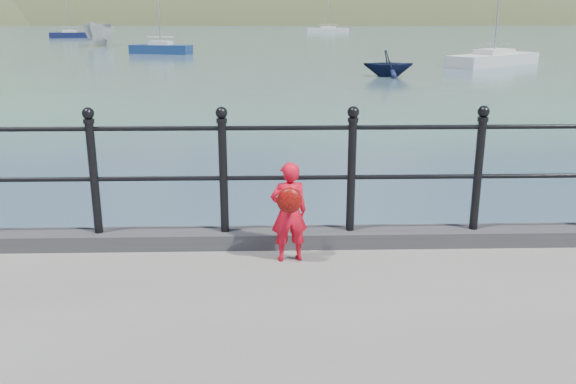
{
  "coord_description": "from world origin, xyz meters",
  "views": [
    {
      "loc": [
        -0.15,
        -5.66,
        3.16
      ],
      "look_at": [
        0.0,
        -0.2,
        1.55
      ],
      "focal_mm": 38.0,
      "sensor_mm": 36.0,
      "label": 1
    }
  ],
  "objects_px": {
    "sailboat_left": "(70,35)",
    "child": "(289,211)",
    "launch_navy": "(388,64)",
    "launch_white": "(99,34)",
    "sailboat_deep": "(328,30)",
    "sailboat_near": "(493,60)",
    "sailboat_port": "(161,50)",
    "railing": "(288,162)"
  },
  "relations": [
    {
      "from": "sailboat_left",
      "to": "child",
      "type": "bearing_deg",
      "value": -79.44
    },
    {
      "from": "launch_navy",
      "to": "child",
      "type": "bearing_deg",
      "value": 168.07
    },
    {
      "from": "launch_white",
      "to": "launch_navy",
      "type": "relative_size",
      "value": 2.37
    },
    {
      "from": "sailboat_deep",
      "to": "sailboat_near",
      "type": "xyz_separation_m",
      "value": [
        4.4,
        -63.78,
        -0.0
      ]
    },
    {
      "from": "launch_white",
      "to": "sailboat_deep",
      "type": "relative_size",
      "value": 0.61
    },
    {
      "from": "child",
      "to": "launch_navy",
      "type": "distance_m",
      "value": 26.94
    },
    {
      "from": "launch_navy",
      "to": "sailboat_port",
      "type": "xyz_separation_m",
      "value": [
        -14.67,
        18.22,
        -0.32
      ]
    },
    {
      "from": "railing",
      "to": "sailboat_near",
      "type": "bearing_deg",
      "value": 67.24
    },
    {
      "from": "child",
      "to": "sailboat_near",
      "type": "distance_m",
      "value": 35.6
    },
    {
      "from": "child",
      "to": "sailboat_left",
      "type": "distance_m",
      "value": 80.55
    },
    {
      "from": "sailboat_near",
      "to": "railing",
      "type": "bearing_deg",
      "value": -151.29
    },
    {
      "from": "railing",
      "to": "sailboat_near",
      "type": "relative_size",
      "value": 1.84
    },
    {
      "from": "sailboat_port",
      "to": "railing",
      "type": "bearing_deg",
      "value": -63.23
    },
    {
      "from": "child",
      "to": "sailboat_near",
      "type": "height_order",
      "value": "sailboat_near"
    },
    {
      "from": "railing",
      "to": "sailboat_near",
      "type": "distance_m",
      "value": 35.28
    },
    {
      "from": "launch_navy",
      "to": "sailboat_near",
      "type": "bearing_deg",
      "value": -49.12
    },
    {
      "from": "railing",
      "to": "sailboat_left",
      "type": "distance_m",
      "value": 80.2
    },
    {
      "from": "child",
      "to": "launch_navy",
      "type": "height_order",
      "value": "child"
    },
    {
      "from": "launch_white",
      "to": "sailboat_left",
      "type": "relative_size",
      "value": 0.84
    },
    {
      "from": "sailboat_port",
      "to": "sailboat_deep",
      "type": "bearing_deg",
      "value": 86.37
    },
    {
      "from": "railing",
      "to": "sailboat_deep",
      "type": "height_order",
      "value": "sailboat_deep"
    },
    {
      "from": "railing",
      "to": "sailboat_left",
      "type": "height_order",
      "value": "sailboat_left"
    },
    {
      "from": "railing",
      "to": "launch_white",
      "type": "relative_size",
      "value": 3.05
    },
    {
      "from": "sailboat_near",
      "to": "sailboat_port",
      "type": "relative_size",
      "value": 1.37
    },
    {
      "from": "child",
      "to": "sailboat_deep",
      "type": "relative_size",
      "value": 0.09
    },
    {
      "from": "launch_white",
      "to": "sailboat_left",
      "type": "bearing_deg",
      "value": 114.82
    },
    {
      "from": "sailboat_deep",
      "to": "sailboat_left",
      "type": "xyz_separation_m",
      "value": [
        -35.13,
        -20.38,
        -0.0
      ]
    },
    {
      "from": "child",
      "to": "launch_navy",
      "type": "relative_size",
      "value": 0.36
    },
    {
      "from": "sailboat_deep",
      "to": "railing",
      "type": "bearing_deg",
      "value": -84.35
    },
    {
      "from": "launch_white",
      "to": "sailboat_deep",
      "type": "height_order",
      "value": "sailboat_deep"
    },
    {
      "from": "child",
      "to": "launch_white",
      "type": "xyz_separation_m",
      "value": [
        -16.76,
        56.36,
        -0.32
      ]
    },
    {
      "from": "sailboat_near",
      "to": "sailboat_left",
      "type": "relative_size",
      "value": 1.39
    },
    {
      "from": "launch_navy",
      "to": "sailboat_deep",
      "type": "xyz_separation_m",
      "value": [
        3.38,
        70.36,
        -0.32
      ]
    },
    {
      "from": "launch_white",
      "to": "sailboat_deep",
      "type": "bearing_deg",
      "value": 57.34
    },
    {
      "from": "sailboat_deep",
      "to": "sailboat_port",
      "type": "distance_m",
      "value": 55.18
    },
    {
      "from": "railing",
      "to": "sailboat_deep",
      "type": "relative_size",
      "value": 1.86
    },
    {
      "from": "launch_white",
      "to": "sailboat_port",
      "type": "relative_size",
      "value": 0.83
    },
    {
      "from": "railing",
      "to": "sailboat_deep",
      "type": "xyz_separation_m",
      "value": [
        9.24,
        96.28,
        -1.48
      ]
    },
    {
      "from": "child",
      "to": "sailboat_port",
      "type": "height_order",
      "value": "sailboat_port"
    },
    {
      "from": "railing",
      "to": "child",
      "type": "height_order",
      "value": "railing"
    },
    {
      "from": "sailboat_near",
      "to": "child",
      "type": "bearing_deg",
      "value": -151.06
    },
    {
      "from": "railing",
      "to": "child",
      "type": "xyz_separation_m",
      "value": [
        0.0,
        -0.37,
        -0.36
      ]
    }
  ]
}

